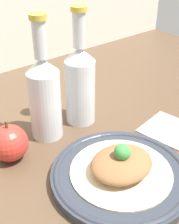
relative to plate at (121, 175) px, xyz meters
The scene contains 7 objects.
ground_plane 13.48cm from the plate, 106.87° to the left, with size 180.00×110.00×4.00cm, color brown.
plate is the anchor object (origin of this frame).
plated_food 2.71cm from the plate, 75.96° to the right, with size 21.07×21.07×6.96cm.
cider_bottle_left 25.48cm from the plate, 97.52° to the left, with size 7.66×7.66×30.07cm.
cider_bottle_right 26.37cm from the plate, 72.17° to the left, with size 7.66×7.66×30.07cm.
apple 25.27cm from the plate, 124.99° to the left, with size 8.37×8.37×9.97cm.
napkin 22.54cm from the plate, ahead, with size 14.75×17.18×0.80cm.
Camera 1 is at (-31.45, -45.61, 46.33)cm, focal length 50.00 mm.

